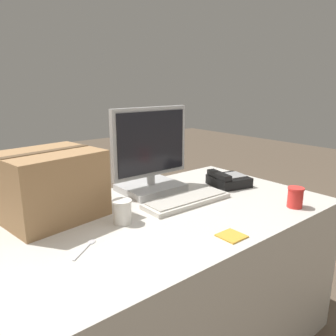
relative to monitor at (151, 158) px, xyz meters
The scene contains 9 objects.
office_desk 0.66m from the monitor, 131.93° to the right, with size 1.80×0.90×0.72m.
monitor is the anchor object (origin of this frame).
keyboard 0.31m from the monitor, 85.21° to the right, with size 0.45×0.16×0.03m.
desk_phone 0.46m from the monitor, 27.56° to the right, with size 0.23×0.23×0.08m.
paper_cup_left 0.45m from the monitor, 142.22° to the right, with size 0.08×0.08×0.10m.
paper_cup_right 0.74m from the monitor, 59.16° to the right, with size 0.07×0.07×0.10m.
spoon 0.68m from the monitor, 146.61° to the right, with size 0.13×0.11×0.00m.
cardboard_box 0.54m from the monitor, behind, with size 0.43×0.39×0.29m.
sticky_note_pad 0.66m from the monitor, 98.37° to the right, with size 0.09×0.09×0.01m.
Camera 1 is at (-0.74, -1.08, 1.28)m, focal length 35.00 mm.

